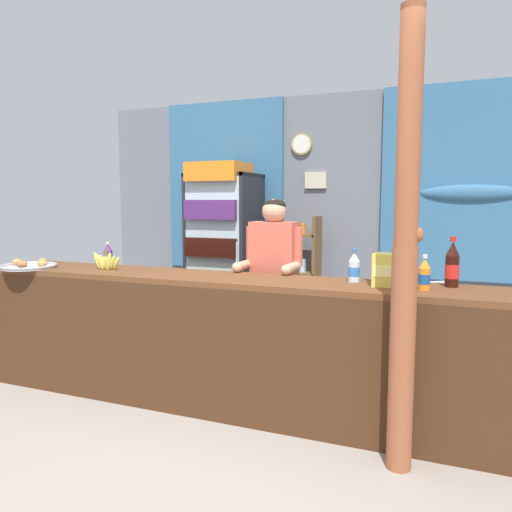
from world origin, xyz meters
The scene contains 15 objects.
ground_plane centered at (0.00, 1.06, 0.00)m, with size 7.20×7.20×0.00m, color gray.
back_wall_curtained centered at (0.03, 2.70, 1.38)m, with size 5.40×0.22×2.67m.
stall_counter centered at (-0.12, 0.40, 0.61)m, with size 4.09×0.55×0.98m.
timber_post centered at (1.10, 0.12, 1.22)m, with size 0.16×0.14×2.53m.
drink_fridge centered at (-1.00, 2.19, 1.05)m, with size 0.70×0.70×1.93m.
bottle_shelf_rack centered at (-0.22, 2.40, 0.71)m, with size 0.48×0.28×1.37m.
plastic_lawn_chair centered at (1.09, 1.68, 0.49)m, with size 0.62×0.62×0.86m.
shopkeeper centered at (0.01, 1.02, 0.96)m, with size 0.48×0.42×1.54m.
soda_bottle_cola centered at (1.34, 0.67, 1.11)m, with size 0.09×0.09×0.32m.
soda_bottle_orange_soda centered at (1.19, 0.49, 1.07)m, with size 0.07×0.07×0.22m.
soda_bottle_grape_soda centered at (-1.39, 0.73, 1.06)m, with size 0.08×0.08×0.20m.
soda_bottle_water centered at (0.73, 0.64, 1.07)m, with size 0.08×0.08×0.23m.
snack_box_instant_noodle centered at (0.98, 0.54, 1.08)m, with size 0.22×0.15×0.21m.
pastry_tray centered at (-1.88, 0.34, 1.00)m, with size 0.44×0.44×0.07m.
banana_bunch centered at (-1.24, 0.51, 1.04)m, with size 0.26×0.06×0.16m.
Camera 1 is at (1.35, -2.67, 1.51)m, focal length 34.64 mm.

